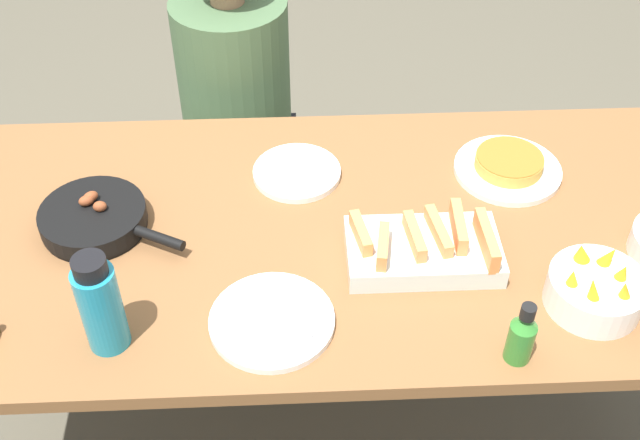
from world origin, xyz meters
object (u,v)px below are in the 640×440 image
fruit_bowl_mango (595,289)px  person_figure (239,133)px  frittata_plate_center (508,166)px  hot_sauce_bottle (522,336)px  skillet (95,219)px  water_bottle (100,305)px  empty_plate_far_left (272,321)px  melon_tray (424,248)px  empty_plate_near_front (297,173)px

fruit_bowl_mango → person_figure: bearing=129.3°
frittata_plate_center → hot_sauce_bottle: 0.57m
skillet → water_bottle: 0.35m
skillet → hot_sauce_bottle: bearing=2.5°
frittata_plate_center → hot_sauce_bottle: hot_sauce_bottle is taller
empty_plate_far_left → fruit_bowl_mango: (0.66, 0.02, 0.03)m
skillet → hot_sauce_bottle: 0.96m
frittata_plate_center → hot_sauce_bottle: (-0.10, -0.56, 0.04)m
melon_tray → fruit_bowl_mango: (0.33, -0.14, 0.01)m
hot_sauce_bottle → empty_plate_near_front: bearing=125.9°
melon_tray → frittata_plate_center: 0.38m
empty_plate_far_left → fruit_bowl_mango: fruit_bowl_mango is taller
melon_tray → person_figure: (-0.44, 0.80, -0.27)m
skillet → empty_plate_near_front: bearing=47.1°
hot_sauce_bottle → person_figure: (-0.58, 1.07, -0.31)m
water_bottle → person_figure: bearing=78.2°
melon_tray → empty_plate_far_left: melon_tray is taller
skillet → frittata_plate_center: (0.97, 0.15, -0.01)m
melon_tray → empty_plate_far_left: 0.37m
water_bottle → person_figure: 1.07m
skillet → person_figure: 0.77m
melon_tray → fruit_bowl_mango: 0.36m
fruit_bowl_mango → person_figure: (-0.77, 0.94, -0.28)m
empty_plate_near_front → hot_sauce_bottle: (0.41, -0.57, 0.06)m
frittata_plate_center → person_figure: size_ratio=0.22×
empty_plate_near_front → water_bottle: size_ratio=0.93×
hot_sauce_bottle → water_bottle: bearing=174.6°
water_bottle → melon_tray: bearing=16.8°
person_figure → empty_plate_near_front: bearing=-71.0°
melon_tray → water_bottle: size_ratio=1.44×
hot_sauce_bottle → person_figure: person_figure is taller
water_bottle → hot_sauce_bottle: bearing=-5.4°
fruit_bowl_mango → person_figure: 1.25m
melon_tray → hot_sauce_bottle: 0.31m
water_bottle → skillet: bearing=103.3°
melon_tray → frittata_plate_center: melon_tray is taller
skillet → empty_plate_near_front: 0.49m
empty_plate_near_front → melon_tray: bearing=-48.1°
fruit_bowl_mango → water_bottle: 0.98m
melon_tray → skillet: 0.74m
melon_tray → hot_sauce_bottle: hot_sauce_bottle is taller
skillet → empty_plate_far_left: bearing=-9.6°
empty_plate_near_front → person_figure: person_figure is taller
skillet → empty_plate_near_front: (0.46, 0.16, -0.02)m
empty_plate_near_front → person_figure: bearing=109.0°
empty_plate_far_left → water_bottle: bearing=-174.6°
fruit_bowl_mango → hot_sauce_bottle: bearing=-145.0°
melon_tray → hot_sauce_bottle: size_ratio=2.25×
melon_tray → fruit_bowl_mango: bearing=-23.2°
melon_tray → person_figure: person_figure is taller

